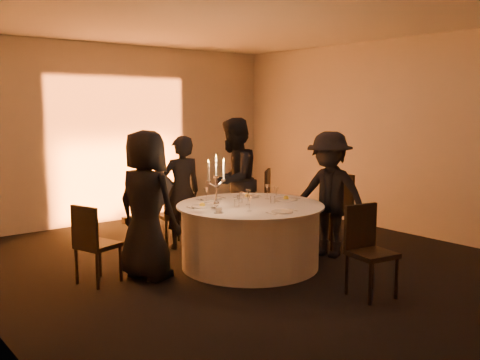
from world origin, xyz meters
TOP-DOWN VIEW (x-y plane):
  - floor at (0.00, 0.00)m, footprint 7.00×7.00m
  - ceiling at (0.00, 0.00)m, footprint 7.00×7.00m
  - wall_back at (0.00, 3.50)m, footprint 7.00×0.00m
  - wall_right at (3.00, 0.00)m, footprint 0.00×7.00m
  - uplighter_fixture at (0.00, 3.20)m, footprint 0.25×0.12m
  - banquet_table at (0.00, 0.00)m, footprint 1.80×1.80m
  - chair_left at (-1.80, 0.54)m, footprint 0.49×0.49m
  - chair_back_left at (-0.22, 1.39)m, footprint 0.44×0.44m
  - chair_back_right at (1.00, 0.98)m, footprint 0.64×0.64m
  - chair_right at (1.60, 0.03)m, footprint 0.45×0.45m
  - chair_front at (0.29, -1.54)m, footprint 0.48×0.48m
  - guest_left at (-1.22, 0.38)m, footprint 0.76×0.95m
  - guest_back_left at (-0.18, 1.27)m, footprint 0.62×0.45m
  - guest_back_right at (0.58, 1.07)m, footprint 1.09×1.02m
  - guest_right at (1.09, -0.30)m, footprint 0.86×1.18m
  - plate_left at (-0.55, 0.24)m, footprint 0.36×0.26m
  - plate_back_left at (-0.15, 0.60)m, footprint 0.36×0.28m
  - plate_back_right at (0.31, 0.42)m, footprint 0.36×0.30m
  - plate_right at (0.57, -0.03)m, footprint 0.36×0.29m
  - plate_front at (-0.03, -0.60)m, footprint 0.36×0.24m
  - coffee_cup at (-0.62, -0.19)m, footprint 0.11×0.11m
  - candelabra at (-0.52, -0.01)m, footprint 0.27×0.13m
  - wine_glass_a at (0.41, 0.16)m, footprint 0.07×0.07m
  - wine_glass_b at (-0.05, -0.01)m, footprint 0.07×0.07m
  - wine_glass_c at (-0.29, -0.33)m, footprint 0.07×0.07m
  - wine_glass_d at (-0.36, 0.42)m, footprint 0.07×0.07m
  - wine_glass_e at (0.37, -0.06)m, footprint 0.07×0.07m
  - tumbler_a at (0.26, -0.12)m, footprint 0.07×0.07m
  - tumbler_b at (0.17, 0.38)m, footprint 0.07×0.07m
  - tumbler_c at (-0.03, 0.16)m, footprint 0.07×0.07m
  - tumbler_d at (-0.22, -0.01)m, footprint 0.07×0.07m

SIDE VIEW (x-z plane):
  - floor at x=0.00m, z-range 0.00..0.00m
  - uplighter_fixture at x=0.00m, z-range 0.00..0.10m
  - banquet_table at x=0.00m, z-range 0.00..0.77m
  - chair_back_left at x=-0.22m, z-range 0.05..0.94m
  - chair_left at x=-1.80m, z-range 0.05..0.95m
  - chair_front at x=0.29m, z-range 0.06..1.00m
  - chair_right at x=1.60m, z-range 0.07..1.08m
  - chair_back_right at x=1.00m, z-range 0.07..1.10m
  - plate_front at x=-0.03m, z-range 0.77..0.78m
  - plate_back_left at x=-0.15m, z-range 0.77..0.78m
  - guest_back_left at x=-0.18m, z-range 0.00..1.56m
  - plate_back_right at x=0.31m, z-range 0.74..0.83m
  - plate_right at x=0.57m, z-range 0.74..0.83m
  - plate_left at x=-0.55m, z-range 0.75..0.83m
  - coffee_cup at x=-0.62m, z-range 0.77..0.83m
  - tumbler_a at x=0.26m, z-range 0.77..0.86m
  - tumbler_b at x=0.17m, z-range 0.77..0.86m
  - tumbler_c at x=-0.03m, z-range 0.77..0.86m
  - tumbler_d at x=-0.22m, z-range 0.77..0.86m
  - guest_right at x=1.09m, z-range 0.00..1.64m
  - guest_left at x=-1.22m, z-range 0.00..1.70m
  - guest_back_right at x=0.58m, z-range 0.00..1.80m
  - wine_glass_a at x=0.41m, z-range 0.81..1.00m
  - wine_glass_b at x=-0.05m, z-range 0.81..1.00m
  - wine_glass_c at x=-0.29m, z-range 0.81..1.00m
  - wine_glass_d at x=-0.36m, z-range 0.81..1.00m
  - wine_glass_e at x=0.37m, z-range 0.81..1.00m
  - candelabra at x=-0.52m, z-range 0.67..1.32m
  - wall_back at x=0.00m, z-range -2.00..5.00m
  - wall_right at x=3.00m, z-range -2.00..5.00m
  - ceiling at x=0.00m, z-range 3.00..3.00m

